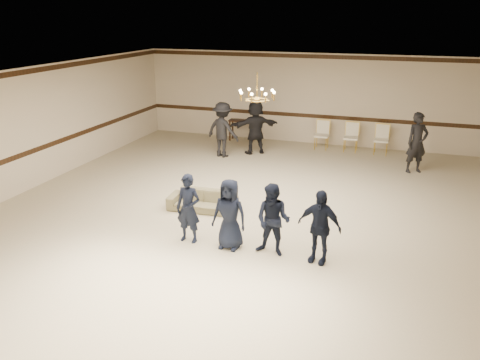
{
  "coord_description": "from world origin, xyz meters",
  "views": [
    {
      "loc": [
        3.35,
        -10.07,
        4.56
      ],
      "look_at": [
        0.08,
        -0.5,
        1.02
      ],
      "focal_mm": 36.16,
      "sensor_mm": 36.0,
      "label": 1
    }
  ],
  "objects_px": {
    "chandelier": "(257,86)",
    "banquet_chair_left": "(322,135)",
    "banquet_chair_right": "(381,140)",
    "boy_d": "(319,226)",
    "adult_right": "(417,143)",
    "boy_a": "(188,209)",
    "adult_left": "(223,130)",
    "banquet_chair_mid": "(351,138)",
    "adult_mid": "(255,127)",
    "boy_b": "(229,214)",
    "boy_c": "(273,220)",
    "settee": "(202,201)",
    "console_table": "(242,130)"
  },
  "relations": [
    {
      "from": "banquet_chair_left",
      "to": "console_table",
      "type": "xyz_separation_m",
      "value": [
        -3.0,
        0.2,
        -0.1
      ]
    },
    {
      "from": "chandelier",
      "to": "boy_d",
      "type": "relative_size",
      "value": 0.64
    },
    {
      "from": "adult_mid",
      "to": "console_table",
      "type": "bearing_deg",
      "value": -91.4
    },
    {
      "from": "adult_mid",
      "to": "banquet_chair_mid",
      "type": "height_order",
      "value": "adult_mid"
    },
    {
      "from": "boy_c",
      "to": "banquet_chair_mid",
      "type": "bearing_deg",
      "value": 92.14
    },
    {
      "from": "adult_left",
      "to": "adult_mid",
      "type": "xyz_separation_m",
      "value": [
        0.9,
        0.7,
        0.0
      ]
    },
    {
      "from": "banquet_chair_left",
      "to": "banquet_chair_mid",
      "type": "distance_m",
      "value": 1.0
    },
    {
      "from": "boy_a",
      "to": "banquet_chair_right",
      "type": "xyz_separation_m",
      "value": [
        3.38,
        8.03,
        -0.24
      ]
    },
    {
      "from": "banquet_chair_right",
      "to": "chandelier",
      "type": "bearing_deg",
      "value": -116.47
    },
    {
      "from": "boy_b",
      "to": "adult_mid",
      "type": "relative_size",
      "value": 0.81
    },
    {
      "from": "adult_right",
      "to": "banquet_chair_left",
      "type": "bearing_deg",
      "value": 121.21
    },
    {
      "from": "console_table",
      "to": "boy_b",
      "type": "bearing_deg",
      "value": -74.62
    },
    {
      "from": "boy_a",
      "to": "adult_left",
      "type": "relative_size",
      "value": 0.81
    },
    {
      "from": "settee",
      "to": "boy_b",
      "type": "bearing_deg",
      "value": -55.59
    },
    {
      "from": "adult_mid",
      "to": "banquet_chair_left",
      "type": "xyz_separation_m",
      "value": [
        2.03,
        1.26,
        -0.41
      ]
    },
    {
      "from": "banquet_chair_mid",
      "to": "adult_right",
      "type": "bearing_deg",
      "value": -40.91
    },
    {
      "from": "boy_b",
      "to": "banquet_chair_left",
      "type": "xyz_separation_m",
      "value": [
        0.48,
        8.03,
        -0.24
      ]
    },
    {
      "from": "boy_a",
      "to": "boy_c",
      "type": "distance_m",
      "value": 1.8
    },
    {
      "from": "boy_a",
      "to": "boy_b",
      "type": "xyz_separation_m",
      "value": [
        0.9,
        0.0,
        0.0
      ]
    },
    {
      "from": "adult_right",
      "to": "banquet_chair_right",
      "type": "xyz_separation_m",
      "value": [
        -1.07,
        1.66,
        -0.41
      ]
    },
    {
      "from": "boy_d",
      "to": "banquet_chair_right",
      "type": "distance_m",
      "value": 8.06
    },
    {
      "from": "chandelier",
      "to": "adult_right",
      "type": "distance_m",
      "value": 5.64
    },
    {
      "from": "boy_a",
      "to": "boy_b",
      "type": "distance_m",
      "value": 0.9
    },
    {
      "from": "adult_left",
      "to": "console_table",
      "type": "bearing_deg",
      "value": -73.04
    },
    {
      "from": "chandelier",
      "to": "boy_d",
      "type": "xyz_separation_m",
      "value": [
        2.08,
        -2.74,
        -2.15
      ]
    },
    {
      "from": "chandelier",
      "to": "boy_a",
      "type": "distance_m",
      "value": 3.53
    },
    {
      "from": "chandelier",
      "to": "adult_mid",
      "type": "bearing_deg",
      "value": 107.41
    },
    {
      "from": "chandelier",
      "to": "boy_c",
      "type": "distance_m",
      "value": 3.68
    },
    {
      "from": "boy_c",
      "to": "adult_mid",
      "type": "relative_size",
      "value": 0.81
    },
    {
      "from": "chandelier",
      "to": "adult_right",
      "type": "height_order",
      "value": "chandelier"
    },
    {
      "from": "banquet_chair_right",
      "to": "boy_d",
      "type": "bearing_deg",
      "value": -93.73
    },
    {
      "from": "adult_left",
      "to": "banquet_chair_right",
      "type": "distance_m",
      "value": 5.32
    },
    {
      "from": "boy_b",
      "to": "adult_mid",
      "type": "distance_m",
      "value": 6.95
    },
    {
      "from": "boy_b",
      "to": "banquet_chair_mid",
      "type": "height_order",
      "value": "boy_b"
    },
    {
      "from": "settee",
      "to": "banquet_chair_mid",
      "type": "distance_m",
      "value": 6.98
    },
    {
      "from": "boy_a",
      "to": "adult_mid",
      "type": "height_order",
      "value": "adult_mid"
    },
    {
      "from": "boy_a",
      "to": "boy_d",
      "type": "relative_size",
      "value": 1.0
    },
    {
      "from": "boy_a",
      "to": "boy_c",
      "type": "bearing_deg",
      "value": 2.5
    },
    {
      "from": "chandelier",
      "to": "banquet_chair_mid",
      "type": "distance_m",
      "value": 6.07
    },
    {
      "from": "chandelier",
      "to": "banquet_chair_left",
      "type": "relative_size",
      "value": 0.96
    },
    {
      "from": "boy_b",
      "to": "adult_left",
      "type": "height_order",
      "value": "adult_left"
    },
    {
      "from": "adult_mid",
      "to": "banquet_chair_mid",
      "type": "distance_m",
      "value": 3.31
    },
    {
      "from": "boy_d",
      "to": "console_table",
      "type": "bearing_deg",
      "value": 128.55
    },
    {
      "from": "banquet_chair_left",
      "to": "console_table",
      "type": "height_order",
      "value": "banquet_chair_left"
    },
    {
      "from": "adult_mid",
      "to": "adult_right",
      "type": "distance_m",
      "value": 5.12
    },
    {
      "from": "adult_right",
      "to": "boy_b",
      "type": "bearing_deg",
      "value": -149.54
    },
    {
      "from": "banquet_chair_left",
      "to": "banquet_chair_right",
      "type": "height_order",
      "value": "same"
    },
    {
      "from": "banquet_chair_right",
      "to": "banquet_chair_mid",
      "type": "bearing_deg",
      "value": -178.89
    },
    {
      "from": "banquet_chair_right",
      "to": "adult_mid",
      "type": "bearing_deg",
      "value": -161.53
    },
    {
      "from": "adult_mid",
      "to": "banquet_chair_left",
      "type": "height_order",
      "value": "adult_mid"
    }
  ]
}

